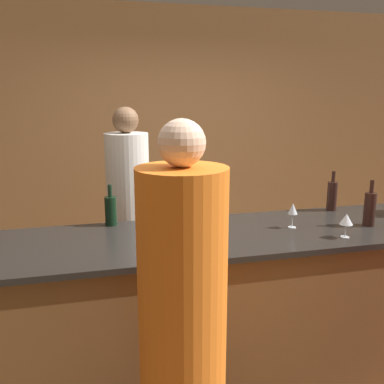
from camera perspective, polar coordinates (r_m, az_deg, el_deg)
The scene contains 11 objects.
ground_plane at distance 3.19m, azimuth 4.66°, elevation -24.12°, with size 14.00×14.00×0.00m, color brown.
back_wall at distance 4.59m, azimuth -3.32°, elevation 6.38°, with size 8.00×0.06×2.80m.
bar_counter at distance 2.90m, azimuth 4.86°, elevation -15.56°, with size 3.43×0.81×1.08m.
bartender at distance 3.41m, azimuth -8.35°, elevation -5.42°, with size 0.33×0.33×1.83m.
guest_1 at distance 1.98m, azimuth -1.24°, elevation -19.87°, with size 0.38×0.38×1.83m.
wine_bottle_0 at distance 2.85m, azimuth -10.78°, elevation -2.39°, with size 0.08×0.08×0.27m.
wine_bottle_1 at distance 3.32m, azimuth 18.17°, elevation -0.41°, with size 0.07×0.07×0.29m.
wine_bottle_2 at distance 3.02m, azimuth 22.62°, elevation -2.02°, with size 0.08×0.08×0.30m.
wine_glass_0 at distance 2.81m, azimuth 13.28°, elevation -2.30°, with size 0.06×0.06×0.16m.
wine_glass_4 at distance 2.72m, azimuth 19.88°, elevation -3.50°, with size 0.08×0.08×0.15m.
wine_glass_5 at distance 2.55m, azimuth 0.43°, elevation -3.73°, with size 0.07×0.07×0.15m.
Camera 1 is at (-0.84, -2.41, 1.92)m, focal length 40.00 mm.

